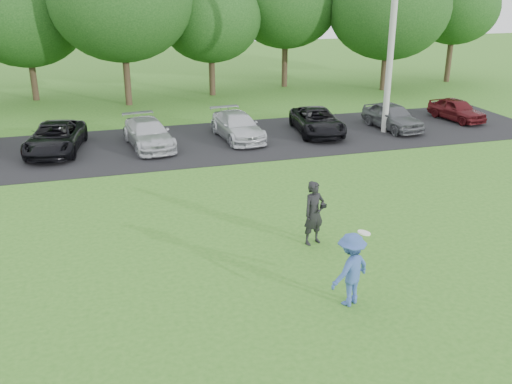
{
  "coord_description": "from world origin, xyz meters",
  "views": [
    {
      "loc": [
        -4.0,
        -10.17,
        6.78
      ],
      "look_at": [
        0.0,
        3.5,
        1.3
      ],
      "focal_mm": 40.0,
      "sensor_mm": 36.0,
      "label": 1
    }
  ],
  "objects": [
    {
      "name": "ground",
      "position": [
        0.0,
        0.0,
        0.0
      ],
      "size": [
        100.0,
        100.0,
        0.0
      ],
      "primitive_type": "plane",
      "color": "#336E1F",
      "rests_on": "ground"
    },
    {
      "name": "utility_pole",
      "position": [
        8.69,
        12.42,
        4.6
      ],
      "size": [
        0.28,
        0.28,
        9.19
      ],
      "primitive_type": "cylinder",
      "color": "#A7A7A2",
      "rests_on": "ground"
    },
    {
      "name": "frisbee_player",
      "position": [
        0.99,
        -0.36,
        0.84
      ],
      "size": [
        1.24,
        1.02,
        1.86
      ],
      "color": "#37549C",
      "rests_on": "ground"
    },
    {
      "name": "parking_lot",
      "position": [
        0.0,
        13.0,
        0.01
      ],
      "size": [
        32.0,
        6.5,
        0.03
      ],
      "primitive_type": "cube",
      "color": "black",
      "rests_on": "ground"
    },
    {
      "name": "camera_bystander",
      "position": [
        1.35,
        2.65,
        0.87
      ],
      "size": [
        0.73,
        0.59,
        1.75
      ],
      "color": "black",
      "rests_on": "ground"
    },
    {
      "name": "parked_cars",
      "position": [
        -0.97,
        13.08,
        0.6
      ],
      "size": [
        27.86,
        4.72,
        1.22
      ],
      "color": "silver",
      "rests_on": "parking_lot"
    },
    {
      "name": "tree_row",
      "position": [
        1.51,
        22.76,
        4.91
      ],
      "size": [
        42.39,
        9.85,
        8.64
      ],
      "color": "#38281C",
      "rests_on": "ground"
    }
  ]
}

